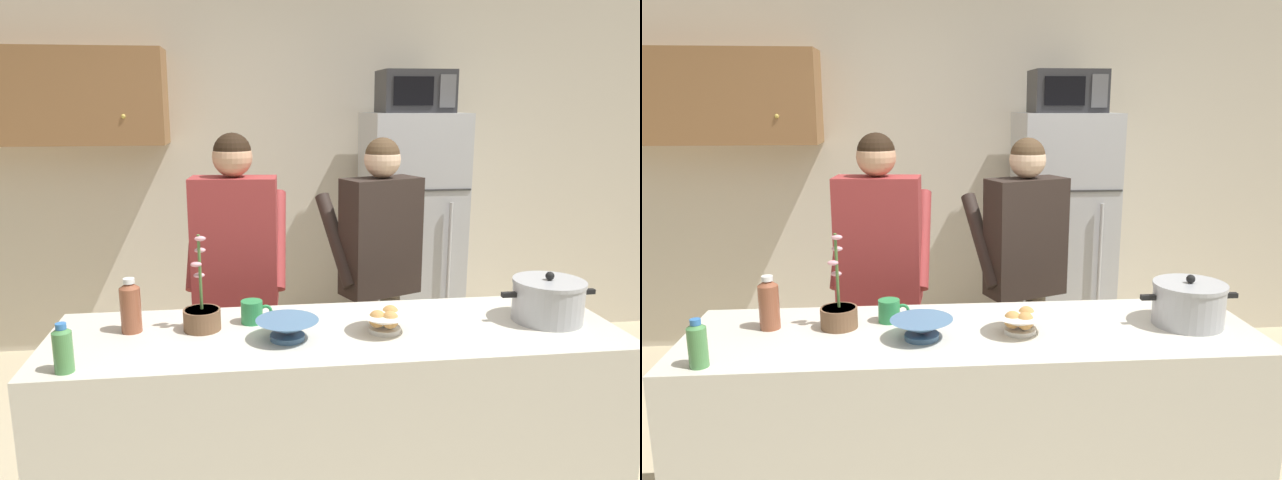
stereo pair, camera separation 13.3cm
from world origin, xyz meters
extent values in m
cube|color=beige|center=(0.00, 2.30, 1.30)|extent=(6.00, 0.12, 2.60)
cube|color=olive|center=(-1.60, 2.07, 1.86)|extent=(1.47, 0.34, 0.63)
sphere|color=gold|center=(-1.12, 1.90, 1.73)|extent=(0.03, 0.03, 0.03)
cube|color=silver|center=(0.00, 0.00, 0.46)|extent=(2.29, 0.68, 0.92)
cube|color=#B7BABF|center=(0.81, 1.85, 0.88)|extent=(0.64, 0.64, 1.75)
cube|color=#333333|center=(0.81, 1.53, 1.26)|extent=(0.63, 0.01, 0.01)
cylinder|color=#B2B2B7|center=(0.99, 1.50, 0.79)|extent=(0.02, 0.02, 0.79)
cube|color=#2D2D30|center=(0.81, 1.83, 1.89)|extent=(0.48, 0.36, 0.28)
cube|color=black|center=(0.75, 1.65, 1.89)|extent=(0.26, 0.01, 0.18)
cube|color=#59595B|center=(0.98, 1.65, 1.89)|extent=(0.11, 0.01, 0.21)
cylinder|color=#33384C|center=(-0.33, 0.72, 0.41)|extent=(0.11, 0.11, 0.81)
cylinder|color=#33384C|center=(-0.48, 0.74, 0.41)|extent=(0.11, 0.11, 0.81)
cube|color=#993333|center=(-0.41, 0.73, 1.14)|extent=(0.44, 0.24, 0.64)
sphere|color=tan|center=(-0.41, 0.73, 1.56)|extent=(0.20, 0.20, 0.20)
sphere|color=black|center=(-0.41, 0.73, 1.58)|extent=(0.19, 0.19, 0.19)
cylinder|color=#993333|center=(-0.19, 0.83, 1.12)|extent=(0.12, 0.39, 0.49)
cylinder|color=#993333|center=(-0.61, 0.87, 1.12)|extent=(0.12, 0.39, 0.49)
cylinder|color=#726656|center=(0.43, 0.87, 0.40)|extent=(0.11, 0.11, 0.80)
cylinder|color=#726656|center=(0.30, 0.81, 0.40)|extent=(0.11, 0.11, 0.80)
cube|color=#2D231E|center=(0.37, 0.84, 1.11)|extent=(0.46, 0.34, 0.63)
sphere|color=beige|center=(0.37, 0.84, 1.53)|extent=(0.19, 0.19, 0.19)
sphere|color=#4C3823|center=(0.37, 0.84, 1.55)|extent=(0.18, 0.18, 0.18)
cylinder|color=#2D231E|center=(0.51, 1.03, 1.09)|extent=(0.21, 0.38, 0.49)
cylinder|color=#2D231E|center=(0.13, 0.87, 1.09)|extent=(0.21, 0.38, 0.49)
cylinder|color=#ADAFB5|center=(0.89, 0.00, 1.00)|extent=(0.29, 0.29, 0.16)
cylinder|color=#ADAFB5|center=(0.89, 0.00, 1.09)|extent=(0.30, 0.30, 0.02)
sphere|color=black|center=(0.89, 0.00, 1.11)|extent=(0.04, 0.04, 0.04)
cube|color=black|center=(0.72, 0.00, 1.04)|extent=(0.06, 0.02, 0.02)
cube|color=black|center=(1.06, 0.00, 1.04)|extent=(0.06, 0.02, 0.02)
cylinder|color=#2D8C4C|center=(-0.34, 0.13, 0.97)|extent=(0.09, 0.09, 0.10)
torus|color=#2D8C4C|center=(-0.28, 0.13, 0.97)|extent=(0.06, 0.01, 0.06)
cylinder|color=white|center=(0.18, -0.04, 0.93)|extent=(0.13, 0.13, 0.02)
cone|color=white|center=(0.18, -0.04, 0.97)|extent=(0.24, 0.24, 0.06)
sphere|color=tan|center=(0.15, -0.07, 0.98)|extent=(0.07, 0.07, 0.07)
sphere|color=tan|center=(0.21, -0.01, 0.98)|extent=(0.07, 0.07, 0.07)
sphere|color=tan|center=(0.19, -0.08, 0.98)|extent=(0.07, 0.07, 0.07)
cylinder|color=#4C7299|center=(-0.21, -0.07, 0.93)|extent=(0.13, 0.13, 0.02)
cone|color=#4C7299|center=(-0.21, -0.07, 0.97)|extent=(0.25, 0.25, 0.06)
cylinder|color=#4C8C4C|center=(-0.98, -0.27, 0.99)|extent=(0.07, 0.07, 0.14)
cone|color=#4C8C4C|center=(-0.98, -0.27, 1.07)|extent=(0.07, 0.07, 0.02)
cylinder|color=#3372BF|center=(-0.98, -0.27, 1.08)|extent=(0.04, 0.04, 0.02)
cylinder|color=brown|center=(-0.82, 0.09, 1.01)|extent=(0.08, 0.08, 0.18)
cone|color=brown|center=(-0.82, 0.09, 1.12)|extent=(0.08, 0.08, 0.03)
cylinder|color=white|center=(-0.82, 0.09, 1.13)|extent=(0.04, 0.04, 0.02)
cylinder|color=brown|center=(-0.54, 0.08, 0.96)|extent=(0.15, 0.15, 0.09)
cylinder|color=#38281E|center=(-0.54, 0.08, 1.00)|extent=(0.14, 0.14, 0.01)
cylinder|color=#4C7238|center=(-0.54, 0.08, 1.16)|extent=(0.01, 0.03, 0.31)
ellipsoid|color=pink|center=(-0.55, 0.09, 1.14)|extent=(0.04, 0.03, 0.02)
ellipsoid|color=pink|center=(-0.55, 0.07, 1.20)|extent=(0.04, 0.03, 0.02)
ellipsoid|color=pink|center=(-0.54, 0.09, 1.25)|extent=(0.04, 0.03, 0.02)
ellipsoid|color=pink|center=(-0.53, 0.07, 1.30)|extent=(0.04, 0.03, 0.02)
camera|label=1|loc=(-0.37, -2.29, 1.81)|focal=34.29mm
camera|label=2|loc=(-0.24, -2.31, 1.81)|focal=34.29mm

